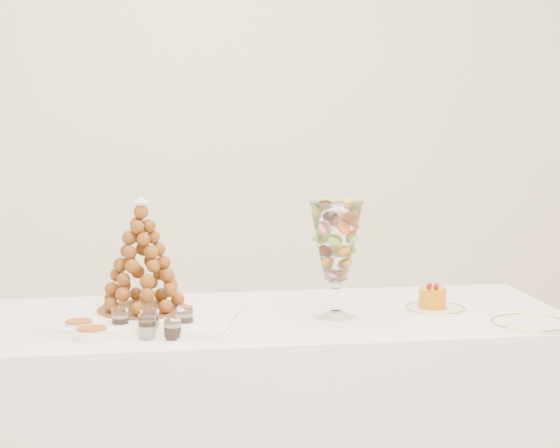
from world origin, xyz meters
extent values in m
cube|color=white|center=(0.00, 2.00, 1.40)|extent=(4.50, 0.04, 2.80)
cube|color=white|center=(-0.04, 0.12, 0.35)|extent=(1.88, 0.82, 0.69)
cube|color=white|center=(-0.04, 0.12, 0.70)|extent=(1.87, 0.82, 0.01)
cube|color=white|center=(-0.41, 0.12, 0.71)|extent=(0.65, 0.56, 0.02)
cylinder|color=white|center=(0.17, 0.06, 0.71)|extent=(0.12, 0.12, 0.02)
cylinder|color=white|center=(0.17, 0.06, 0.77)|extent=(0.03, 0.03, 0.09)
sphere|color=white|center=(0.17, 0.06, 0.81)|extent=(0.04, 0.04, 0.04)
cylinder|color=white|center=(0.49, 0.08, 0.71)|extent=(0.19, 0.19, 0.01)
cylinder|color=white|center=(0.69, -0.16, 0.71)|extent=(0.23, 0.23, 0.01)
cylinder|color=white|center=(-0.48, 0.02, 0.74)|extent=(0.06, 0.06, 0.06)
cylinder|color=white|center=(-0.40, -0.04, 0.74)|extent=(0.06, 0.06, 0.07)
cylinder|color=white|center=(-0.30, 0.00, 0.74)|extent=(0.06, 0.06, 0.06)
cylinder|color=white|center=(-0.41, -0.09, 0.74)|extent=(0.06, 0.06, 0.07)
cylinder|color=white|center=(-0.34, -0.11, 0.74)|extent=(0.05, 0.05, 0.06)
cylinder|color=white|center=(-0.60, 0.03, 0.72)|extent=(0.09, 0.09, 0.03)
cylinder|color=white|center=(-0.56, -0.07, 0.72)|extent=(0.09, 0.09, 0.03)
cylinder|color=brown|center=(-0.41, 0.19, 0.73)|extent=(0.28, 0.28, 0.01)
cone|color=brown|center=(-0.41, 0.19, 0.89)|extent=(0.30, 0.30, 0.33)
sphere|color=white|center=(-0.41, 0.19, 1.05)|extent=(0.03, 0.03, 0.03)
cylinder|color=#C77809|center=(0.48, 0.08, 0.74)|extent=(0.09, 0.09, 0.06)
sphere|color=#951105|center=(0.50, 0.09, 0.78)|extent=(0.02, 0.02, 0.02)
sphere|color=#951105|center=(0.48, 0.10, 0.78)|extent=(0.02, 0.02, 0.02)
sphere|color=#951105|center=(0.47, 0.08, 0.78)|extent=(0.02, 0.02, 0.02)
sphere|color=#951105|center=(0.49, 0.07, 0.78)|extent=(0.02, 0.02, 0.02)
camera|label=1|loc=(-0.55, -2.64, 1.35)|focal=60.00mm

